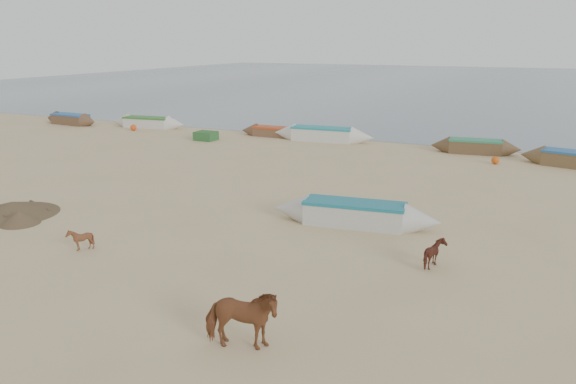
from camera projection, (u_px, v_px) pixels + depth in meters
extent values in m
plane|color=tan|center=(238.00, 249.00, 18.82)|extent=(140.00, 140.00, 0.00)
plane|color=slate|center=(492.00, 83.00, 90.54)|extent=(160.00, 160.00, 0.00)
imported|color=brown|center=(241.00, 319.00, 12.55)|extent=(1.91, 1.28, 1.48)
imported|color=#5A311C|center=(80.00, 239.00, 18.61)|extent=(0.80, 0.74, 0.77)
imported|color=#5A291D|center=(435.00, 254.00, 17.19)|extent=(0.91, 1.00, 0.87)
cone|color=brown|center=(12.00, 208.00, 22.55)|extent=(3.74, 3.74, 0.51)
cube|color=#295C2C|center=(206.00, 136.00, 39.21)|extent=(1.40, 1.20, 0.60)
sphere|color=#C44F12|center=(495.00, 160.00, 31.65)|extent=(0.44, 0.44, 0.44)
cube|color=gray|center=(313.00, 135.00, 39.83)|extent=(1.20, 1.10, 0.56)
sphere|color=#D74714|center=(133.00, 128.00, 43.34)|extent=(0.48, 0.48, 0.48)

